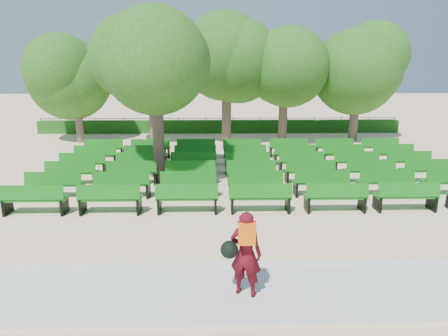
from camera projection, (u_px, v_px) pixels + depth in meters
ground at (224, 189)px, 15.50m from camera, size 120.00×120.00×0.00m
paving at (233, 292)px, 8.32m from camera, size 30.00×2.20×0.06m
curb at (231, 265)px, 9.43m from camera, size 30.00×0.12×0.10m
hedge at (220, 126)px, 28.97m from camera, size 26.00×0.70×0.90m
fence at (220, 132)px, 29.47m from camera, size 26.00×0.10×1.02m
tree_line at (220, 143)px, 25.20m from camera, size 21.80×6.80×7.04m
bench_array at (249, 175)px, 17.10m from camera, size 2.03×0.73×1.26m
tree_among at (156, 71)px, 15.56m from camera, size 4.47×4.47×6.49m
person at (245, 253)px, 7.98m from camera, size 0.90×0.64×1.79m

